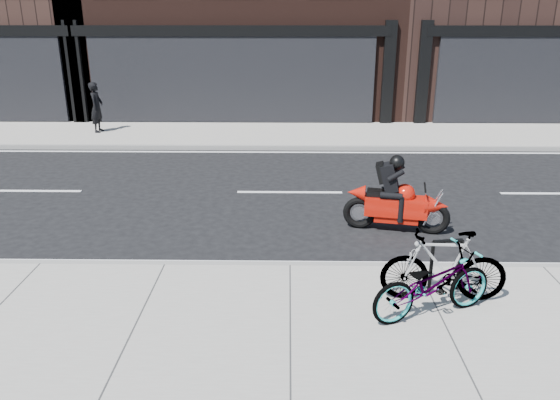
{
  "coord_description": "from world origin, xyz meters",
  "views": [
    {
      "loc": [
        -0.04,
        -9.82,
        3.99
      ],
      "look_at": [
        -0.17,
        -1.07,
        0.9
      ],
      "focal_mm": 35.0,
      "sensor_mm": 36.0,
      "label": 1
    }
  ],
  "objects_px": {
    "bike_rack": "(446,260)",
    "bicycle_front": "(432,284)",
    "pedestrian": "(97,107)",
    "bicycle_rear": "(444,266)",
    "motorcycle": "(401,201)"
  },
  "relations": [
    {
      "from": "bike_rack",
      "to": "bicycle_front",
      "type": "xyz_separation_m",
      "value": [
        -0.36,
        -0.69,
        -0.0
      ]
    },
    {
      "from": "bike_rack",
      "to": "pedestrian",
      "type": "bearing_deg",
      "value": 128.84
    },
    {
      "from": "bicycle_rear",
      "to": "pedestrian",
      "type": "bearing_deg",
      "value": -140.23
    },
    {
      "from": "bicycle_front",
      "to": "bicycle_rear",
      "type": "relative_size",
      "value": 1.03
    },
    {
      "from": "bike_rack",
      "to": "motorcycle",
      "type": "distance_m",
      "value": 2.52
    },
    {
      "from": "bicycle_rear",
      "to": "motorcycle",
      "type": "distance_m",
      "value": 2.8
    },
    {
      "from": "bicycle_front",
      "to": "pedestrian",
      "type": "distance_m",
      "value": 13.87
    },
    {
      "from": "pedestrian",
      "to": "bicycle_rear",
      "type": "bearing_deg",
      "value": -140.94
    },
    {
      "from": "bike_rack",
      "to": "pedestrian",
      "type": "relative_size",
      "value": 0.49
    },
    {
      "from": "bicycle_rear",
      "to": "motorcycle",
      "type": "height_order",
      "value": "motorcycle"
    },
    {
      "from": "bicycle_front",
      "to": "bicycle_rear",
      "type": "height_order",
      "value": "bicycle_rear"
    },
    {
      "from": "bicycle_rear",
      "to": "pedestrian",
      "type": "relative_size",
      "value": 1.07
    },
    {
      "from": "bicycle_front",
      "to": "pedestrian",
      "type": "height_order",
      "value": "pedestrian"
    },
    {
      "from": "bike_rack",
      "to": "motorcycle",
      "type": "bearing_deg",
      "value": 93.28
    },
    {
      "from": "bicycle_front",
      "to": "pedestrian",
      "type": "bearing_deg",
      "value": 14.17
    }
  ]
}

